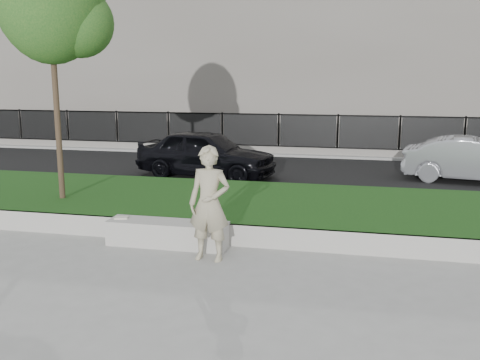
% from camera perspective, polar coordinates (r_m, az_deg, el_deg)
% --- Properties ---
extents(ground, '(90.00, 90.00, 0.00)m').
position_cam_1_polar(ground, '(8.87, -3.75, -8.95)').
color(ground, gray).
rests_on(ground, ground).
extents(grass_bank, '(34.00, 4.00, 0.40)m').
position_cam_1_polar(grass_bank, '(11.60, 0.40, -3.04)').
color(grass_bank, black).
rests_on(grass_bank, ground).
extents(grass_kerb, '(34.00, 0.08, 0.40)m').
position_cam_1_polar(grass_kerb, '(9.76, -2.04, -5.80)').
color(grass_kerb, '#ACA9A0').
rests_on(grass_kerb, ground).
extents(street, '(34.00, 7.00, 0.04)m').
position_cam_1_polar(street, '(16.93, 4.35, 0.86)').
color(street, black).
rests_on(street, ground).
extents(far_pavement, '(34.00, 3.00, 0.12)m').
position_cam_1_polar(far_pavement, '(21.33, 6.11, 3.08)').
color(far_pavement, gray).
rests_on(far_pavement, ground).
extents(iron_fence, '(32.00, 0.30, 1.50)m').
position_cam_1_polar(iron_fence, '(20.28, 5.81, 4.05)').
color(iron_fence, slate).
rests_on(iron_fence, far_pavement).
extents(building_facade, '(34.00, 10.00, 10.00)m').
position_cam_1_polar(building_facade, '(28.15, 8.03, 15.08)').
color(building_facade, slate).
rests_on(building_facade, ground).
extents(stone_bench, '(2.20, 0.55, 0.45)m').
position_cam_1_polar(stone_bench, '(9.81, -7.71, -5.67)').
color(stone_bench, '#ACA9A0').
rests_on(stone_bench, ground).
extents(man, '(0.72, 0.50, 1.92)m').
position_cam_1_polar(man, '(8.82, -3.29, -2.55)').
color(man, tan).
rests_on(man, ground).
extents(book, '(0.27, 0.23, 0.03)m').
position_cam_1_polar(book, '(10.09, -12.55, -3.94)').
color(book, beige).
rests_on(book, stone_bench).
extents(car_dark, '(4.38, 2.37, 1.42)m').
position_cam_1_polar(car_dark, '(15.90, -3.64, 2.85)').
color(car_dark, black).
rests_on(car_dark, street).
extents(car_silver, '(4.02, 1.95, 1.27)m').
position_cam_1_polar(car_silver, '(16.50, 23.68, 1.97)').
color(car_silver, gray).
rests_on(car_silver, street).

